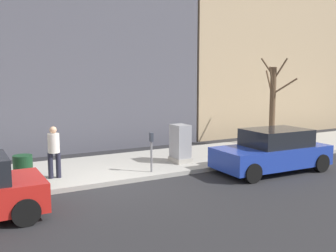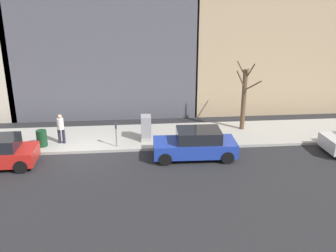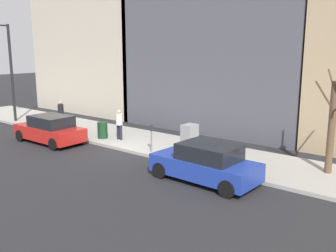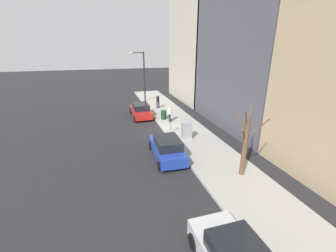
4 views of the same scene
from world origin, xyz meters
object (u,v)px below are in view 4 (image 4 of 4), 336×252
bare_tree (245,143)px  trash_bin (164,115)px  parked_car_red (141,111)px  utility_box (187,131)px  parked_car_blue (167,148)px  streetlamp (142,73)px  parking_meter (171,124)px  pedestrian_midblock (158,101)px  pedestrian_near_meter (170,113)px

bare_tree → trash_bin: bearing=98.3°
parked_car_red → utility_box: utility_box is taller
parked_car_blue → streetlamp: bearing=87.2°
parking_meter → pedestrian_midblock: bearing=83.8°
pedestrian_midblock → parked_car_red: bearing=83.1°
utility_box → streetlamp: (-1.02, 14.30, 3.17)m
bare_tree → pedestrian_midblock: bearing=94.4°
streetlamp → pedestrian_midblock: bearing=-75.3°
parking_meter → bare_tree: 7.97m
parked_car_blue → parking_meter: size_ratio=3.15×
utility_box → bare_tree: bare_tree is taller
parked_car_red → pedestrian_midblock: (2.57, 2.60, 0.35)m
streetlamp → trash_bin: streetlamp is taller
utility_box → bare_tree: bearing=-77.7°
bare_tree → pedestrian_midblock: size_ratio=2.49×
trash_bin → parking_meter: bearing=-96.4°
trash_bin → pedestrian_near_meter: pedestrian_near_meter is taller
trash_bin → pedestrian_near_meter: size_ratio=0.54×
trash_bin → parked_car_red: bearing=138.5°
parked_car_red → bare_tree: 14.08m
streetlamp → parking_meter: bearing=-89.2°
parked_car_red → trash_bin: parked_car_red is taller
parked_car_red → utility_box: size_ratio=2.95×
utility_box → streetlamp: 14.68m
bare_tree → pedestrian_near_meter: size_ratio=2.49×
parked_car_red → parking_meter: parked_car_red is taller
bare_tree → pedestrian_midblock: (-1.23, 16.09, -1.08)m
parking_meter → pedestrian_near_meter: size_ratio=0.81×
utility_box → pedestrian_midblock: (0.07, 10.14, 0.24)m
pedestrian_near_meter → bare_tree: bearing=14.4°
streetlamp → trash_bin: (0.62, -8.62, -3.42)m
pedestrian_near_meter → utility_box: bearing=7.7°
parked_car_blue → trash_bin: 8.34m
streetlamp → utility_box: bearing=-85.9°
parking_meter → utility_box: (0.85, -1.64, -0.13)m
parking_meter → streetlamp: 13.01m
parking_meter → utility_box: 1.85m
bare_tree → parked_car_blue: bearing=136.0°
streetlamp → pedestrian_near_meter: (0.97, -9.61, -2.93)m
utility_box → streetlamp: streetlamp is taller
parked_car_blue → utility_box: 3.38m
utility_box → trash_bin: size_ratio=1.59×
streetlamp → pedestrian_midblock: size_ratio=3.92×
streetlamp → bare_tree: (2.32, -20.24, -1.85)m
parked_car_blue → pedestrian_midblock: bearing=80.9°
parked_car_red → parking_meter: 6.13m
utility_box → bare_tree: 6.22m
trash_bin → pedestrian_midblock: bearing=84.0°
parking_meter → pedestrian_midblock: (0.92, 8.50, 0.11)m
pedestrian_midblock → parking_meter: bearing=121.6°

